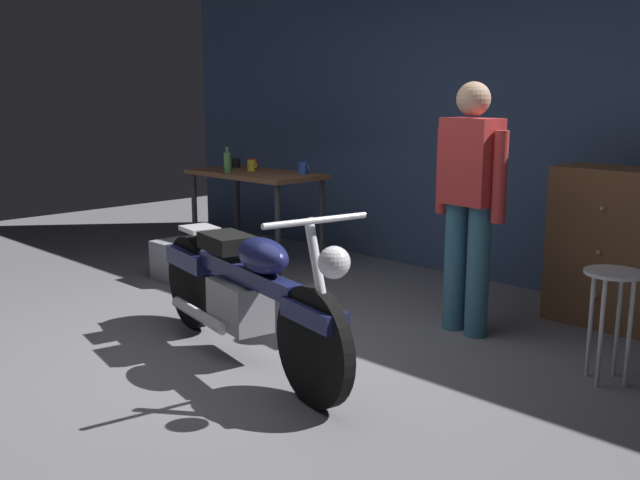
% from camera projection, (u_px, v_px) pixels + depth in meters
% --- Properties ---
extents(ground_plane, '(12.00, 12.00, 0.00)m').
position_uv_depth(ground_plane, '(239.00, 361.00, 4.36)').
color(ground_plane, slate).
extents(back_wall, '(8.00, 0.12, 3.10)m').
position_uv_depth(back_wall, '(496.00, 99.00, 6.00)').
color(back_wall, '#384C70').
rests_on(back_wall, ground_plane).
extents(workbench, '(1.30, 0.64, 0.90)m').
position_uv_depth(workbench, '(255.00, 184.00, 6.52)').
color(workbench, brown).
rests_on(workbench, ground_plane).
extents(motorcycle, '(2.16, 0.75, 1.00)m').
position_uv_depth(motorcycle, '(244.00, 290.00, 4.27)').
color(motorcycle, black).
rests_on(motorcycle, ground_plane).
extents(person_standing, '(0.57, 0.27, 1.67)m').
position_uv_depth(person_standing, '(469.00, 197.00, 4.71)').
color(person_standing, '#376A84').
rests_on(person_standing, ground_plane).
extents(shop_stool, '(0.32, 0.32, 0.64)m').
position_uv_depth(shop_stool, '(612.00, 296.00, 3.96)').
color(shop_stool, '#B2B2B7').
rests_on(shop_stool, ground_plane).
extents(wooden_dresser, '(0.80, 0.47, 1.10)m').
position_uv_depth(wooden_dresser, '(613.00, 247.00, 4.97)').
color(wooden_dresser, brown).
rests_on(wooden_dresser, ground_plane).
extents(storage_bin, '(0.44, 0.32, 0.34)m').
position_uv_depth(storage_bin, '(179.00, 261.00, 6.22)').
color(storage_bin, gray).
rests_on(storage_bin, ground_plane).
extents(mug_yellow_tall, '(0.11, 0.08, 0.10)m').
position_uv_depth(mug_yellow_tall, '(252.00, 165.00, 6.55)').
color(mug_yellow_tall, yellow).
rests_on(mug_yellow_tall, workbench).
extents(mug_blue_enamel, '(0.12, 0.08, 0.11)m').
position_uv_depth(mug_blue_enamel, '(303.00, 168.00, 6.28)').
color(mug_blue_enamel, '#2D51AD').
rests_on(mug_blue_enamel, workbench).
extents(mug_red_diner, '(0.11, 0.08, 0.10)m').
position_uv_depth(mug_red_diner, '(253.00, 164.00, 6.74)').
color(mug_red_diner, red).
rests_on(mug_red_diner, workbench).
extents(mug_black_matte, '(0.11, 0.07, 0.09)m').
position_uv_depth(mug_black_matte, '(236.00, 163.00, 6.86)').
color(mug_black_matte, black).
rests_on(mug_black_matte, workbench).
extents(bottle, '(0.06, 0.06, 0.24)m').
position_uv_depth(bottle, '(227.00, 162.00, 6.41)').
color(bottle, '#4C8C4C').
rests_on(bottle, workbench).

